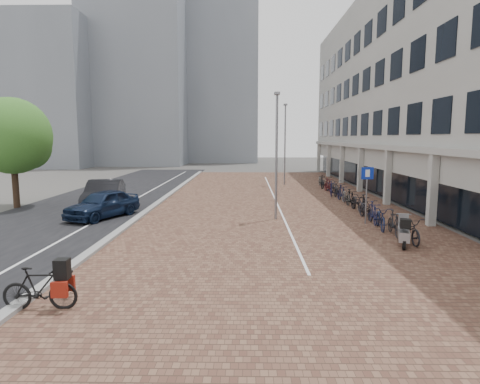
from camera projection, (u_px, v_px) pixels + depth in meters
The scene contains 18 objects.
ground at pixel (237, 249), 15.01m from camera, with size 140.00×140.00×0.00m, color #474442.
plaza_brick at pixel (272, 199), 26.86m from camera, with size 14.50×42.00×0.04m, color brown.
street_asphalt at pixel (106, 199), 27.06m from camera, with size 8.00×50.00×0.03m, color black.
curb at pixel (164, 198), 26.98m from camera, with size 0.35×42.00×0.14m, color gray.
lane_line at pixel (136, 199), 27.02m from camera, with size 0.12×44.00×0.00m, color white.
parking_line at pixel (275, 199), 26.86m from camera, with size 0.10×30.00×0.00m, color white.
office_building at pixel (422, 76), 29.52m from camera, with size 8.40×40.00×15.00m.
bg_towers at pixel (151, 72), 61.92m from camera, with size 33.00×23.00×32.00m.
car_navy at pixel (103, 204), 20.67m from camera, with size 1.68×4.19×1.43m, color #0D1931.
car_dark at pixel (104, 195), 23.05m from camera, with size 1.77×5.07×1.67m, color black.
hero_bike at pixel (40, 288), 9.60m from camera, with size 1.77×0.57×1.24m.
shoes at pixel (66, 274), 12.14m from camera, with size 0.32×0.27×0.08m, color black, non-canonical shape.
scooter_front at pixel (404, 231), 15.24m from camera, with size 0.53×1.70×1.17m, color #9A9A9F, non-canonical shape.
parking_sign at pixel (367, 186), 19.00m from camera, with size 0.56×0.10×2.69m.
lamp_near at pixel (276, 158), 19.89m from camera, with size 0.12×0.12×6.13m, color gray.
lamp_far at pixel (285, 145), 34.73m from camera, with size 0.12×0.12×6.78m, color gray.
street_tree at pixel (15, 138), 23.33m from camera, with size 4.34×4.34×6.31m.
bike_row at pixel (347, 196), 24.93m from camera, with size 1.23×20.39×1.05m.
Camera 1 is at (0.37, -14.60, 4.04)m, focal length 30.64 mm.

